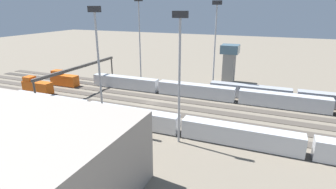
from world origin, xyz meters
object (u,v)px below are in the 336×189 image
(light_mast_3, at_px, (180,62))
(train_on_track_6, at_px, (181,126))
(train_on_track_2, at_px, (64,79))
(control_tower, at_px, (229,60))
(light_mast_0, at_px, (139,30))
(train_on_track_0, at_px, (294,96))
(maintenance_shed, at_px, (0,152))
(light_mast_1, at_px, (98,53))
(train_on_track_4, at_px, (37,86))
(train_on_track_1, at_px, (232,95))
(light_mast_2, at_px, (215,36))
(signal_gantry, at_px, (80,69))

(light_mast_3, bearing_deg, train_on_track_6, -78.51)
(train_on_track_2, distance_m, control_tower, 57.84)
(light_mast_0, height_order, control_tower, light_mast_0)
(train_on_track_0, bearing_deg, light_mast_3, 56.23)
(light_mast_0, xyz_separation_m, maintenance_shed, (-8.34, 59.60, -12.60))
(light_mast_1, height_order, maintenance_shed, light_mast_1)
(train_on_track_4, xyz_separation_m, light_mast_0, (-24.04, -23.68, 16.00))
(train_on_track_1, bearing_deg, light_mast_3, 78.36)
(train_on_track_0, xyz_separation_m, train_on_track_6, (22.89, 30.00, 0.00))
(train_on_track_0, bearing_deg, light_mast_2, -6.63)
(train_on_track_4, height_order, light_mast_2, light_mast_2)
(light_mast_1, bearing_deg, train_on_track_1, -131.19)
(light_mast_0, distance_m, light_mast_3, 46.24)
(light_mast_0, bearing_deg, train_on_track_1, 165.51)
(train_on_track_2, bearing_deg, train_on_track_4, 81.24)
(train_on_track_0, height_order, train_on_track_1, train_on_track_1)
(maintenance_shed, bearing_deg, light_mast_1, -92.67)
(control_tower, bearing_deg, light_mast_3, 88.77)
(train_on_track_1, height_order, light_mast_3, light_mast_3)
(light_mast_1, xyz_separation_m, light_mast_3, (-18.33, 0.65, -0.46))
(light_mast_3, bearing_deg, light_mast_2, -87.61)
(train_on_track_0, xyz_separation_m, light_mast_2, (23.73, -2.76, 15.49))
(light_mast_0, bearing_deg, signal_gantry, 59.54)
(train_on_track_6, distance_m, light_mast_3, 14.53)
(train_on_track_4, height_order, maintenance_shed, maintenance_shed)
(maintenance_shed, bearing_deg, train_on_track_4, -47.96)
(light_mast_0, xyz_separation_m, light_mast_2, (-26.26, 0.92, -0.64))
(control_tower, bearing_deg, light_mast_1, 68.29)
(train_on_track_1, relative_size, control_tower, 6.82)
(signal_gantry, relative_size, maintenance_shed, 0.89)
(train_on_track_0, bearing_deg, train_on_track_1, 16.95)
(train_on_track_4, distance_m, light_mast_2, 57.31)
(train_on_track_4, bearing_deg, train_on_track_1, -165.41)
(light_mast_2, bearing_deg, train_on_track_4, 24.34)
(light_mast_2, xyz_separation_m, control_tower, (-2.56, -13.34, -9.74))
(train_on_track_6, xyz_separation_m, light_mast_2, (0.84, -32.76, 15.49))
(light_mast_1, bearing_deg, control_tower, -111.71)
(train_on_track_2, bearing_deg, train_on_track_6, 158.04)
(train_on_track_4, relative_size, train_on_track_1, 0.11)
(train_on_track_2, relative_size, light_mast_2, 0.36)
(train_on_track_6, bearing_deg, train_on_track_0, -127.34)
(train_on_track_0, height_order, train_on_track_6, same)
(light_mast_1, distance_m, signal_gantry, 28.41)
(train_on_track_0, height_order, maintenance_shed, maintenance_shed)
(maintenance_shed, relative_size, control_tower, 2.95)
(light_mast_0, bearing_deg, light_mast_1, 104.58)
(light_mast_3, bearing_deg, train_on_track_0, -123.77)
(light_mast_3, relative_size, signal_gantry, 0.72)
(train_on_track_4, height_order, control_tower, control_tower)
(light_mast_1, bearing_deg, signal_gantry, -40.76)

